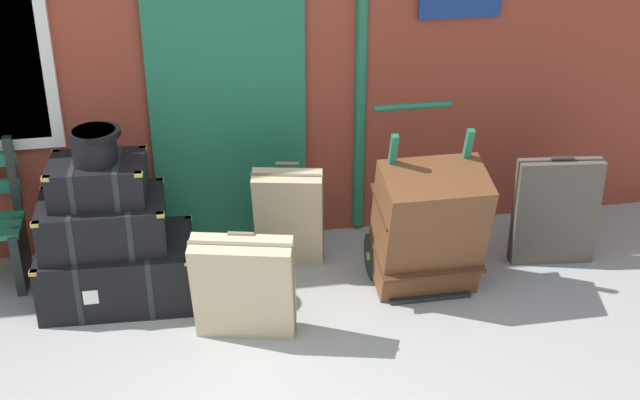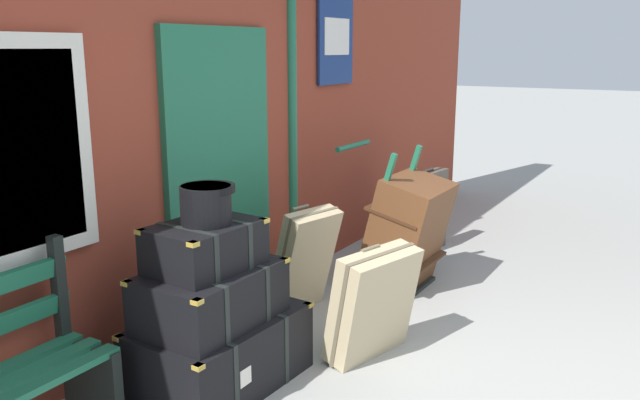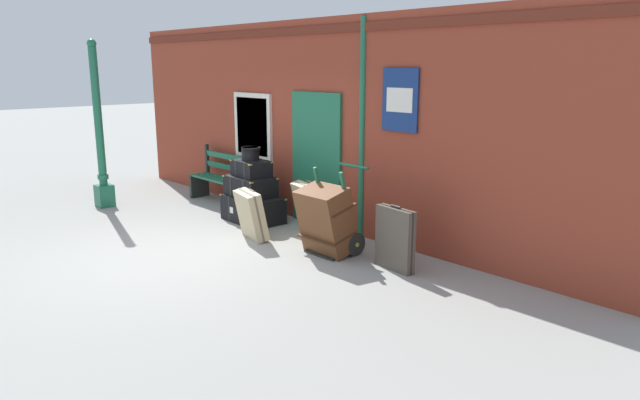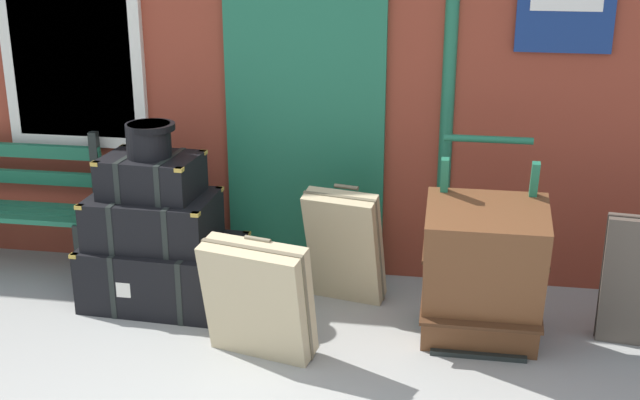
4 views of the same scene
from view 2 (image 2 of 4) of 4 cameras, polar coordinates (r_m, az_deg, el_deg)
name	(u,v)px [view 2 (image 2 of 4)]	position (r m, az deg, el deg)	size (l,w,h in m)	color
brick_facade	(184,101)	(4.62, -11.88, 8.53)	(10.40, 0.35, 3.20)	brown
steamer_trunk_base	(220,352)	(3.97, -8.75, -13.02)	(1.04, 0.70, 0.43)	black
steamer_trunk_middle	(211,296)	(3.78, -9.57, -8.28)	(0.82, 0.56, 0.33)	black
steamer_trunk_top	(205,246)	(3.70, -10.07, -4.01)	(0.64, 0.49, 0.27)	black
round_hatbox	(206,202)	(3.63, -9.96, -0.19)	(0.31, 0.30, 0.22)	black
porters_trolley	(386,253)	(5.52, 5.86, -4.62)	(0.71, 0.69, 1.18)	black
large_brown_trunk	(407,232)	(5.39, 7.64, -2.77)	(0.70, 0.63, 0.96)	brown
suitcase_olive	(427,212)	(6.39, 9.38, -1.05)	(0.61, 0.20, 0.83)	#51473D
suitcase_cream	(304,260)	(4.87, -1.42, -5.32)	(0.54, 0.47, 0.82)	tan
suitcase_oxblood	(373,303)	(4.21, 4.66, -9.05)	(0.68, 0.47, 0.74)	tan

